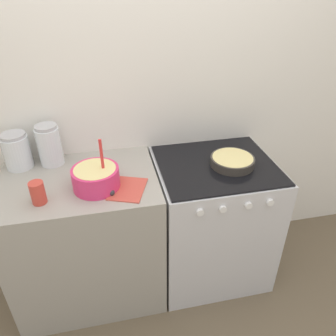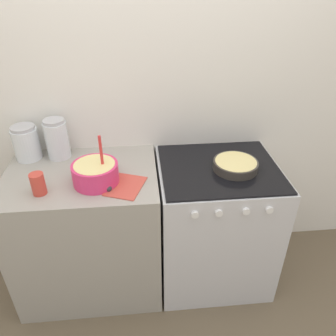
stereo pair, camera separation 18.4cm
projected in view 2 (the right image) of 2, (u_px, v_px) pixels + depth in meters
name	position (u px, v px, depth m)	size (l,w,h in m)	color
ground_plane	(162.00, 312.00, 2.12)	(12.00, 12.00, 0.00)	brown
wall_back	(152.00, 98.00, 2.05)	(4.77, 0.05, 2.40)	white
countertop_cabinet	(90.00, 231.00, 2.12)	(0.88, 0.64, 0.88)	#9E998E
stove	(214.00, 223.00, 2.19)	(0.73, 0.65, 0.88)	silver
mixing_bowl	(95.00, 172.00, 1.78)	(0.25, 0.25, 0.28)	#E0336B
baking_pan	(235.00, 165.00, 1.92)	(0.26, 0.26, 0.05)	#38332D
storage_jar_left	(27.00, 145.00, 2.00)	(0.16, 0.16, 0.21)	silver
storage_jar_middle	(57.00, 141.00, 2.00)	(0.14, 0.14, 0.25)	silver
tin_can	(38.00, 184.00, 1.70)	(0.07, 0.07, 0.12)	#CC3F33
recipe_page	(126.00, 186.00, 1.78)	(0.24, 0.27, 0.01)	#CC4C3F
measuring_spoon	(106.00, 189.00, 1.73)	(0.12, 0.04, 0.04)	#333338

